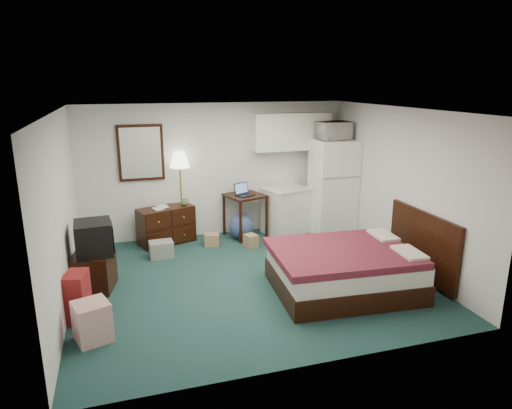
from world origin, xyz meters
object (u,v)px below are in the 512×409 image
object	(u,v)px
floor_lamp	(181,197)
suitcase	(77,297)
dresser	(166,225)
tv_stand	(93,272)
fridge	(333,188)
desk	(245,215)
kitchen_counter	(286,211)
bed	(344,270)

from	to	relation	value
floor_lamp	suitcase	xyz separation A→B (m)	(-1.66, -2.57, -0.52)
floor_lamp	dresser	bearing A→B (deg)	-167.02
dresser	suitcase	distance (m)	2.85
tv_stand	suitcase	size ratio (longest dim) A/B	0.94
fridge	dresser	bearing A→B (deg)	175.50
floor_lamp	tv_stand	world-z (taller)	floor_lamp
dresser	tv_stand	xyz separation A→B (m)	(-1.21, -1.65, -0.07)
desk	fridge	size ratio (longest dim) A/B	0.45
kitchen_counter	dresser	bearing A→B (deg)	160.30
floor_lamp	kitchen_counter	distance (m)	2.04
dresser	floor_lamp	size ratio (longest dim) A/B	0.60
desk	suitcase	xyz separation A→B (m)	(-2.84, -2.45, -0.10)
tv_stand	bed	bearing A→B (deg)	-5.11
dresser	floor_lamp	world-z (taller)	floor_lamp
desk	kitchen_counter	size ratio (longest dim) A/B	0.94
dresser	fridge	distance (m)	3.20
bed	suitcase	bearing A→B (deg)	-179.68
floor_lamp	bed	distance (m)	3.41
floor_lamp	fridge	xyz separation A→B (m)	(2.82, -0.46, 0.09)
dresser	fridge	bearing A→B (deg)	-26.18
dresser	fridge	xyz separation A→B (m)	(3.13, -0.39, 0.58)
dresser	tv_stand	bearing A→B (deg)	-145.27
floor_lamp	kitchen_counter	size ratio (longest dim) A/B	1.92
desk	kitchen_counter	bearing A→B (deg)	-19.09
fridge	bed	xyz separation A→B (m)	(-0.94, -2.33, -0.61)
fridge	tv_stand	world-z (taller)	fridge
dresser	suitcase	xyz separation A→B (m)	(-1.36, -2.50, -0.03)
dresser	desk	bearing A→B (deg)	-20.95
dresser	kitchen_counter	xyz separation A→B (m)	(2.30, -0.07, 0.10)
fridge	bed	size ratio (longest dim) A/B	0.95
desk	fridge	xyz separation A→B (m)	(1.64, -0.34, 0.51)
floor_lamp	kitchen_counter	xyz separation A→B (m)	(2.00, -0.14, -0.40)
floor_lamp	bed	world-z (taller)	floor_lamp
fridge	suitcase	bearing A→B (deg)	-152.15
dresser	desk	world-z (taller)	desk
desk	bed	size ratio (longest dim) A/B	0.42
tv_stand	kitchen_counter	bearing A→B (deg)	36.72
kitchen_counter	bed	distance (m)	2.66
fridge	floor_lamp	bearing A→B (deg)	173.35
floor_lamp	tv_stand	distance (m)	2.36
desk	suitcase	bearing A→B (deg)	-156.89
dresser	tv_stand	distance (m)	2.04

